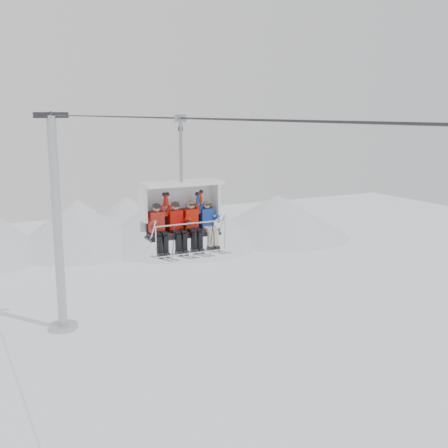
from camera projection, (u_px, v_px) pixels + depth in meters
name	position (u px, v px, depth m)	size (l,w,h in m)	color
lift_tower_right	(58.00, 240.00, 34.39)	(2.00, 1.80, 13.48)	#AEB1B6
haul_cable	(224.00, 119.00, 13.79)	(0.06, 0.06, 50.00)	#2B2B30
chairlift_carrier	(180.00, 207.00, 16.78)	(2.39, 1.17, 3.98)	black
skier_far_left	(158.00, 227.00, 16.23)	(0.41, 1.69, 1.63)	#B52418
skier_center_left	(177.00, 225.00, 16.49)	(0.41, 1.69, 1.63)	red
skier_center_right	(192.00, 223.00, 16.72)	(0.41, 1.69, 1.63)	red
skier_far_right	(208.00, 223.00, 16.96)	(0.39, 1.69, 1.56)	#183A9A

